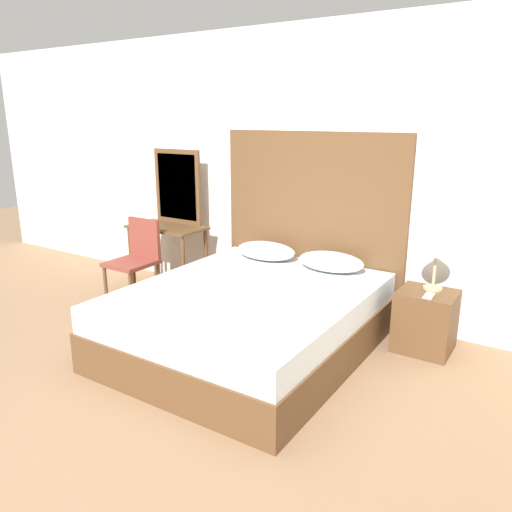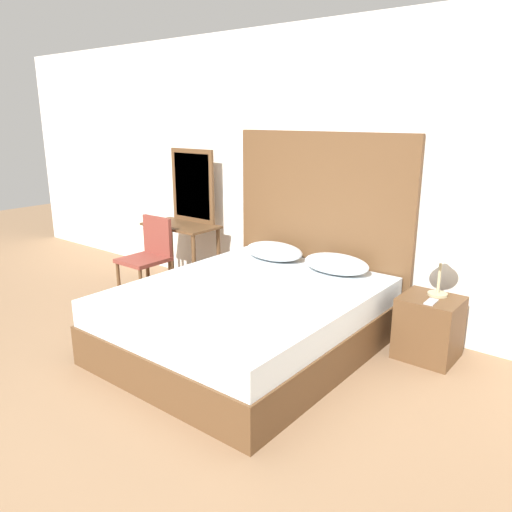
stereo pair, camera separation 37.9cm
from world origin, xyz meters
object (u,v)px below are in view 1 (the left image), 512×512
object	(u,v)px
nightstand	(425,321)
chair	(137,256)
table_lamp	(437,248)
phone_on_nightstand	(429,296)
phone_on_bed	(290,282)
vanity_desk	(167,239)
bed	(249,319)

from	to	relation	value
nightstand	chair	bearing A→B (deg)	-170.26
table_lamp	chair	world-z (taller)	table_lamp
nightstand	table_lamp	world-z (taller)	table_lamp
phone_on_nightstand	chair	world-z (taller)	chair
chair	phone_on_bed	bearing A→B (deg)	0.49
nightstand	vanity_desk	world-z (taller)	vanity_desk
nightstand	phone_on_nightstand	distance (m)	0.28
table_lamp	phone_on_nightstand	size ratio (longest dim) A/B	2.90
table_lamp	chair	distance (m)	2.89
bed	phone_on_nightstand	world-z (taller)	bed
nightstand	vanity_desk	distance (m)	2.80
table_lamp	chair	bearing A→B (deg)	-168.68
phone_on_bed	chair	world-z (taller)	chair
nightstand	chair	world-z (taller)	chair
nightstand	table_lamp	xyz separation A→B (m)	(0.02, 0.08, 0.60)
bed	phone_on_bed	world-z (taller)	phone_on_bed
bed	table_lamp	world-z (taller)	table_lamp
phone_on_bed	phone_on_nightstand	bearing A→B (deg)	19.09
vanity_desk	phone_on_bed	bearing A→B (deg)	-13.65
nightstand	table_lamp	bearing A→B (deg)	79.69
bed	nightstand	world-z (taller)	bed
phone_on_bed	vanity_desk	distance (m)	1.82
nightstand	phone_on_nightstand	bearing A→B (deg)	-72.67
phone_on_bed	phone_on_nightstand	world-z (taller)	phone_on_bed
vanity_desk	table_lamp	bearing A→B (deg)	2.42
vanity_desk	bed	bearing A→B (deg)	-25.41
phone_on_nightstand	vanity_desk	bearing A→B (deg)	178.61
nightstand	chair	distance (m)	2.85
bed	vanity_desk	size ratio (longest dim) A/B	2.53
phone_on_bed	vanity_desk	world-z (taller)	vanity_desk
phone_on_bed	phone_on_nightstand	xyz separation A→B (m)	(1.05, 0.36, -0.02)
bed	chair	size ratio (longest dim) A/B	2.47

